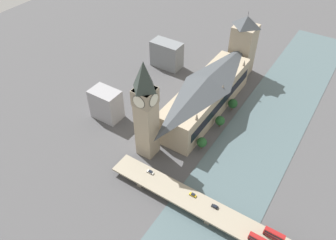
{
  "coord_description": "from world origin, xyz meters",
  "views": [
    {
      "loc": [
        -64.87,
        168.71,
        162.32
      ],
      "look_at": [
        20.41,
        37.43,
        21.48
      ],
      "focal_mm": 35.0,
      "sensor_mm": 36.0,
      "label": 1
    }
  ],
  "objects_px": {
    "victoria_tower": "(243,46)",
    "double_decker_bus_mid": "(259,240)",
    "double_decker_bus_lead": "(274,235)",
    "car_northbound_mid": "(215,207)",
    "road_bridge": "(212,212)",
    "car_southbound_tail": "(193,195)",
    "car_northbound_tail": "(150,172)",
    "parliament_hall": "(207,94)",
    "clock_tower": "(146,109)"
  },
  "relations": [
    {
      "from": "double_decker_bus_lead",
      "to": "car_northbound_mid",
      "type": "height_order",
      "value": "double_decker_bus_lead"
    },
    {
      "from": "victoria_tower",
      "to": "road_bridge",
      "type": "distance_m",
      "value": 151.07
    },
    {
      "from": "car_northbound_tail",
      "to": "parliament_hall",
      "type": "bearing_deg",
      "value": -88.01
    },
    {
      "from": "parliament_hall",
      "to": "double_decker_bus_mid",
      "type": "bearing_deg",
      "value": 131.71
    },
    {
      "from": "clock_tower",
      "to": "road_bridge",
      "type": "bearing_deg",
      "value": 160.27
    },
    {
      "from": "parliament_hall",
      "to": "victoria_tower",
      "type": "xyz_separation_m",
      "value": [
        0.05,
        -62.33,
        10.72
      ]
    },
    {
      "from": "road_bridge",
      "to": "parliament_hall",
      "type": "bearing_deg",
      "value": -59.82
    },
    {
      "from": "double_decker_bus_mid",
      "to": "car_northbound_tail",
      "type": "xyz_separation_m",
      "value": [
        71.68,
        -6.95,
        -1.82
      ]
    },
    {
      "from": "victoria_tower",
      "to": "double_decker_bus_lead",
      "type": "height_order",
      "value": "victoria_tower"
    },
    {
      "from": "double_decker_bus_lead",
      "to": "car_southbound_tail",
      "type": "height_order",
      "value": "double_decker_bus_lead"
    },
    {
      "from": "victoria_tower",
      "to": "car_northbound_mid",
      "type": "height_order",
      "value": "victoria_tower"
    },
    {
      "from": "victoria_tower",
      "to": "car_northbound_tail",
      "type": "xyz_separation_m",
      "value": [
        -2.72,
        138.79,
        -19.87
      ]
    },
    {
      "from": "victoria_tower",
      "to": "car_northbound_mid",
      "type": "distance_m",
      "value": 148.12
    },
    {
      "from": "victoria_tower",
      "to": "car_southbound_tail",
      "type": "relative_size",
      "value": 13.46
    },
    {
      "from": "double_decker_bus_lead",
      "to": "car_northbound_tail",
      "type": "xyz_separation_m",
      "value": [
        77.21,
        -0.05,
        -1.99
      ]
    },
    {
      "from": "parliament_hall",
      "to": "car_southbound_tail",
      "type": "bearing_deg",
      "value": 112.99
    },
    {
      "from": "victoria_tower",
      "to": "double_decker_bus_mid",
      "type": "bearing_deg",
      "value": 117.04
    },
    {
      "from": "road_bridge",
      "to": "double_decker_bus_lead",
      "type": "height_order",
      "value": "double_decker_bus_lead"
    },
    {
      "from": "parliament_hall",
      "to": "clock_tower",
      "type": "bearing_deg",
      "value": 78.8
    },
    {
      "from": "road_bridge",
      "to": "car_northbound_tail",
      "type": "height_order",
      "value": "car_northbound_tail"
    },
    {
      "from": "car_southbound_tail",
      "to": "road_bridge",
      "type": "bearing_deg",
      "value": 167.61
    },
    {
      "from": "road_bridge",
      "to": "double_decker_bus_mid",
      "type": "relative_size",
      "value": 12.28
    },
    {
      "from": "parliament_hall",
      "to": "clock_tower",
      "type": "xyz_separation_m",
      "value": [
        11.68,
        58.95,
        21.93
      ]
    },
    {
      "from": "road_bridge",
      "to": "car_northbound_mid",
      "type": "distance_m",
      "value": 3.43
    },
    {
      "from": "parliament_hall",
      "to": "road_bridge",
      "type": "bearing_deg",
      "value": 120.18
    },
    {
      "from": "parliament_hall",
      "to": "victoria_tower",
      "type": "bearing_deg",
      "value": -89.95
    },
    {
      "from": "double_decker_bus_lead",
      "to": "car_northbound_tail",
      "type": "height_order",
      "value": "double_decker_bus_lead"
    },
    {
      "from": "parliament_hall",
      "to": "car_northbound_mid",
      "type": "bearing_deg",
      "value": 121.26
    },
    {
      "from": "double_decker_bus_lead",
      "to": "car_northbound_mid",
      "type": "distance_m",
      "value": 33.31
    },
    {
      "from": "car_northbound_tail",
      "to": "car_southbound_tail",
      "type": "xyz_separation_m",
      "value": [
        -29.9,
        0.27,
        -0.01
      ]
    },
    {
      "from": "double_decker_bus_lead",
      "to": "road_bridge",
      "type": "bearing_deg",
      "value": 5.57
    },
    {
      "from": "double_decker_bus_lead",
      "to": "car_southbound_tail",
      "type": "xyz_separation_m",
      "value": [
        47.31,
        0.22,
        -2.0
      ]
    },
    {
      "from": "double_decker_bus_lead",
      "to": "car_northbound_tail",
      "type": "bearing_deg",
      "value": -0.04
    },
    {
      "from": "parliament_hall",
      "to": "car_northbound_tail",
      "type": "height_order",
      "value": "parliament_hall"
    },
    {
      "from": "parliament_hall",
      "to": "double_decker_bus_lead",
      "type": "height_order",
      "value": "parliament_hall"
    },
    {
      "from": "road_bridge",
      "to": "car_southbound_tail",
      "type": "height_order",
      "value": "car_southbound_tail"
    },
    {
      "from": "car_southbound_tail",
      "to": "car_northbound_mid",
      "type": "bearing_deg",
      "value": 179.66
    },
    {
      "from": "parliament_hall",
      "to": "road_bridge",
      "type": "xyz_separation_m",
      "value": [
        -46.4,
        79.78,
        -10.92
      ]
    },
    {
      "from": "road_bridge",
      "to": "double_decker_bus_lead",
      "type": "relative_size",
      "value": 12.12
    },
    {
      "from": "clock_tower",
      "to": "car_southbound_tail",
      "type": "relative_size",
      "value": 16.88
    },
    {
      "from": "double_decker_bus_mid",
      "to": "double_decker_bus_lead",
      "type": "bearing_deg",
      "value": -128.7
    },
    {
      "from": "victoria_tower",
      "to": "car_northbound_tail",
      "type": "bearing_deg",
      "value": 91.12
    },
    {
      "from": "car_northbound_mid",
      "to": "car_northbound_tail",
      "type": "bearing_deg",
      "value": -0.47
    },
    {
      "from": "parliament_hall",
      "to": "car_northbound_tail",
      "type": "relative_size",
      "value": 21.56
    },
    {
      "from": "clock_tower",
      "to": "double_decker_bus_lead",
      "type": "distance_m",
      "value": 97.65
    },
    {
      "from": "victoria_tower",
      "to": "double_decker_bus_mid",
      "type": "distance_m",
      "value": 164.63
    },
    {
      "from": "parliament_hall",
      "to": "double_decker_bus_mid",
      "type": "relative_size",
      "value": 9.25
    },
    {
      "from": "clock_tower",
      "to": "car_northbound_mid",
      "type": "bearing_deg",
      "value": 162.96
    },
    {
      "from": "parliament_hall",
      "to": "car_northbound_tail",
      "type": "bearing_deg",
      "value": 91.99
    },
    {
      "from": "car_southbound_tail",
      "to": "double_decker_bus_lead",
      "type": "bearing_deg",
      "value": -179.73
    }
  ]
}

